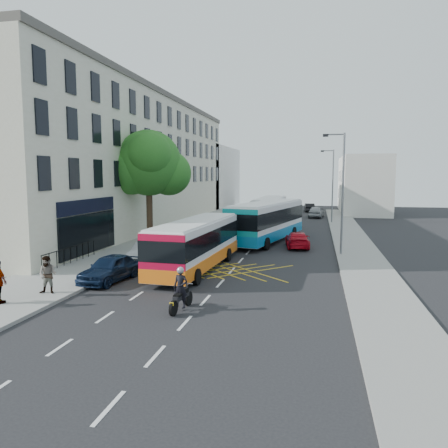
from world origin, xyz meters
The scene contains 21 objects.
ground centered at (0.00, 0.00, 0.00)m, with size 120.00×120.00×0.00m, color black.
pavement_left centered at (-8.50, 15.00, 0.07)m, with size 5.00×70.00×0.15m, color gray.
pavement_right centered at (7.50, 15.00, 0.07)m, with size 3.00×70.00×0.15m, color gray.
terrace_main centered at (-14.00, 24.49, 6.76)m, with size 8.30×45.00×13.50m.
terrace_far centered at (-14.00, 55.00, 5.00)m, with size 8.00×20.00×10.00m, color silver.
building_right centered at (11.00, 48.00, 4.00)m, with size 6.00×18.00×8.00m, color silver.
street_tree centered at (-8.51, 14.97, 6.29)m, with size 6.30×5.70×8.80m.
lamp_near centered at (6.20, 12.00, 4.62)m, with size 1.45×0.15×8.00m.
lamp_far centered at (6.20, 32.00, 4.62)m, with size 1.45×0.15×8.00m.
railings centered at (-9.70, 5.30, 0.72)m, with size 0.08×5.60×1.14m, color black, non-canonical shape.
bus_near centered at (-2.05, 5.89, 1.50)m, with size 2.93×10.25×2.85m.
bus_mid centered at (0.75, 17.14, 1.70)m, with size 5.20×11.79×3.23m.
bus_far centered at (-0.27, 28.61, 1.57)m, with size 2.90×10.65×2.97m.
motorbike centered at (-0.59, -1.62, 0.85)m, with size 0.68×2.03×1.80m.
parked_car_blue centered at (-5.60, 2.26, 0.69)m, with size 1.63×4.04×1.38m, color #0D1C37.
parked_car_silver centered at (-5.60, 7.13, 0.65)m, with size 1.37×3.94×1.30m, color #AFB2B7.
red_hatchback centered at (3.27, 14.81, 0.59)m, with size 1.66×4.08×1.18m, color #BA0717.
distant_car_grey centered at (-1.90, 40.55, 0.69)m, with size 2.30×4.99×1.39m, color #3B3C42.
distant_car_silver centered at (4.57, 38.51, 0.72)m, with size 1.70×4.23×1.44m, color #9EA0A5.
distant_car_dark centered at (3.55, 46.97, 0.62)m, with size 1.31×3.76×1.24m, color black.
pedestrian_near centered at (-7.00, -0.93, 1.00)m, with size 0.83×0.64×1.70m, color gray.
Camera 1 is at (4.66, -17.89, 5.44)m, focal length 35.00 mm.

